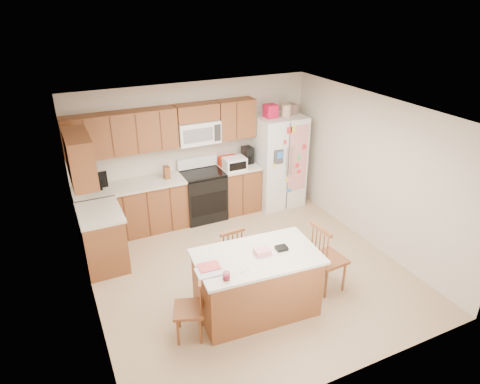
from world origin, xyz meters
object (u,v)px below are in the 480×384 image
island (256,283)px  windsor_chair_left (190,309)px  windsor_chair_back (228,256)px  stove (203,194)px  refrigerator (278,160)px  windsor_chair_right (327,259)px

island → windsor_chair_left: (-0.95, -0.08, -0.02)m
island → windsor_chair_back: 0.75m
stove → windsor_chair_back: bearing=-100.4°
stove → island: size_ratio=0.67×
refrigerator → windsor_chair_back: size_ratio=2.20×
stove → windsor_chair_left: bearing=-113.6°
windsor_chair_back → windsor_chair_right: 1.41m
windsor_chair_left → stove: bearing=66.4°
stove → island: (-0.30, -2.77, -0.03)m
stove → windsor_chair_right: size_ratio=1.07×
refrigerator → island: refrigerator is taller
refrigerator → island: bearing=-124.6°
refrigerator → windsor_chair_back: 2.80m
windsor_chair_back → windsor_chair_right: size_ratio=0.88×
refrigerator → windsor_chair_right: refrigerator is taller
windsor_chair_back → refrigerator: bearing=45.3°
refrigerator → windsor_chair_left: bearing=-135.3°
stove → windsor_chair_back: size_ratio=1.22×
stove → refrigerator: bearing=-2.3°
stove → windsor_chair_right: bearing=-73.6°
refrigerator → windsor_chair_back: (-1.94, -1.96, -0.48)m
island → windsor_chair_left: 0.95m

